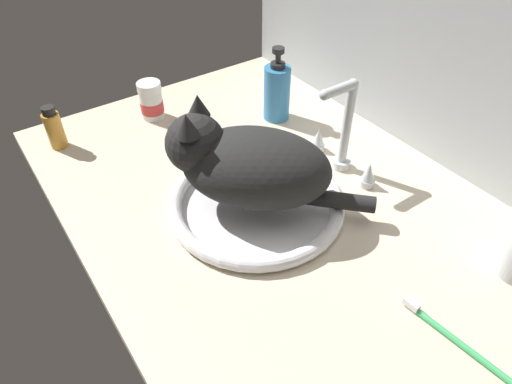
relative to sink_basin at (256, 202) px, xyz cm
name	(u,v)px	position (x,y,z in cm)	size (l,w,h in cm)	color
countertop	(286,217)	(4.45, 4.17, -2.77)	(120.51, 74.70, 3.00)	beige
backsplash_wall	(437,73)	(4.45, 42.72, 17.27)	(120.51, 2.40, 43.09)	#B2B7BC
sink_basin	(256,202)	(0.00, 0.00, 0.00)	(35.01, 35.01, 2.86)	white
faucet	(343,136)	(0.00, 22.18, 7.01)	(18.84, 10.40, 21.16)	silver
cat	(243,163)	(-1.70, -1.64, 9.37)	(33.65, 33.03, 19.21)	black
pill_bottle	(151,102)	(-42.71, -1.89, 3.18)	(5.86, 5.86, 9.58)	white
amber_bottle	(54,128)	(-43.63, -25.44, 3.57)	(3.86, 3.86, 10.39)	gold
soap_pump_bottle	(277,92)	(-24.72, 23.67, 5.92)	(6.49, 6.49, 18.42)	teal
toothbrush	(453,338)	(41.00, 7.27, -0.66)	(18.44, 2.89, 1.70)	#3FB266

